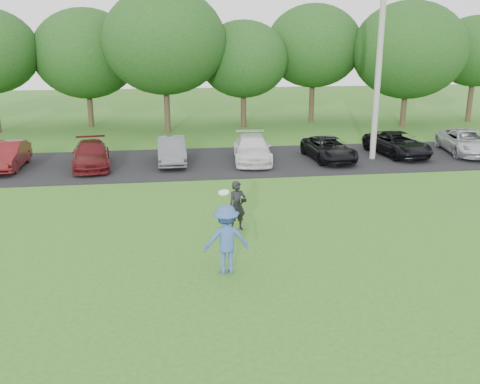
# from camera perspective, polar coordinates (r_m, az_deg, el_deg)

# --- Properties ---
(ground) EXTENTS (100.00, 100.00, 0.00)m
(ground) POSITION_cam_1_polar(r_m,az_deg,el_deg) (13.48, 2.12, -9.53)
(ground) COLOR #32691E
(ground) RESTS_ON ground
(parking_lot) EXTENTS (32.00, 6.50, 0.03)m
(parking_lot) POSITION_cam_1_polar(r_m,az_deg,el_deg) (25.69, -2.98, 3.22)
(parking_lot) COLOR black
(parking_lot) RESTS_ON ground
(utility_pole) EXTENTS (0.28, 0.28, 10.92)m
(utility_pole) POSITION_cam_1_polar(r_m,az_deg,el_deg) (26.48, 14.74, 15.01)
(utility_pole) COLOR gray
(utility_pole) RESTS_ON ground
(frisbee_player) EXTENTS (1.20, 0.73, 2.20)m
(frisbee_player) POSITION_cam_1_polar(r_m,az_deg,el_deg) (13.62, -1.48, -5.05)
(frisbee_player) COLOR #37549B
(frisbee_player) RESTS_ON ground
(camera_bystander) EXTENTS (0.66, 0.54, 1.58)m
(camera_bystander) POSITION_cam_1_polar(r_m,az_deg,el_deg) (16.59, -0.30, -1.48)
(camera_bystander) COLOR black
(camera_bystander) RESTS_ON ground
(parked_cars) EXTENTS (28.24, 4.76, 1.22)m
(parked_cars) POSITION_cam_1_polar(r_m,az_deg,el_deg) (25.69, 1.49, 4.61)
(parked_cars) COLOR #4C1110
(parked_cars) RESTS_ON parking_lot
(tree_row) EXTENTS (42.39, 9.85, 8.64)m
(tree_row) POSITION_cam_1_polar(r_m,az_deg,el_deg) (34.88, -2.06, 14.85)
(tree_row) COLOR #38281C
(tree_row) RESTS_ON ground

